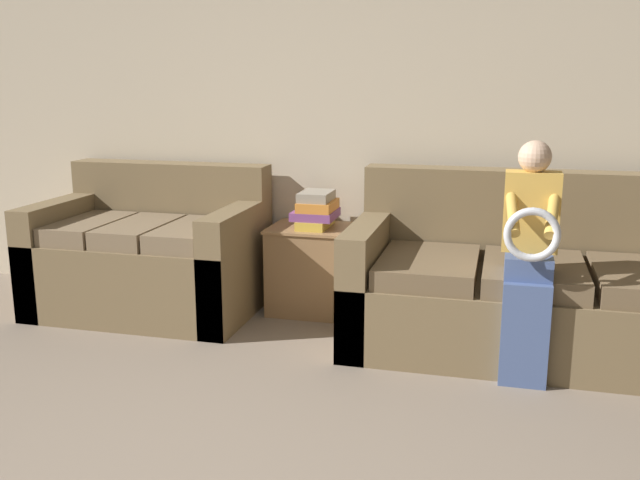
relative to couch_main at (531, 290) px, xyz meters
name	(u,v)px	position (x,y,z in m)	size (l,w,h in m)	color
wall_back	(359,107)	(-1.09, 0.57, 0.95)	(6.85, 0.06, 2.55)	beige
couch_main	(531,290)	(0.00, 0.00, 0.00)	(1.97, 0.97, 0.94)	brown
couch_side	(152,257)	(-2.33, 0.08, 0.02)	(1.35, 0.90, 0.91)	brown
child_left_seated	(529,251)	(-0.04, -0.42, 0.32)	(0.27, 0.37, 1.16)	#475B8E
side_shelf	(317,268)	(-1.29, 0.29, -0.04)	(0.58, 0.45, 0.55)	olive
book_stack	(316,210)	(-1.30, 0.29, 0.33)	(0.26, 0.32, 0.22)	gold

